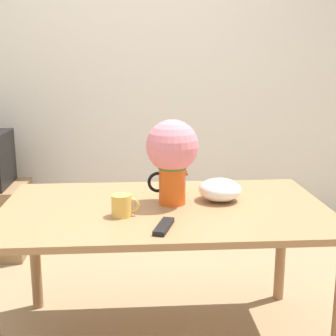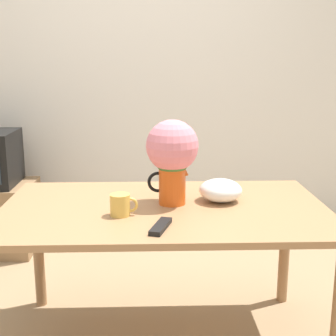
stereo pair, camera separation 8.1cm
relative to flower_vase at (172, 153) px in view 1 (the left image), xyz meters
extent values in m
cube|color=silver|center=(-0.20, 1.66, 0.33)|extent=(8.00, 0.05, 2.60)
cube|color=#A3754C|center=(-0.04, -0.04, -0.26)|extent=(1.54, 0.92, 0.03)
cylinder|color=#A3754C|center=(-0.75, 0.36, -0.62)|extent=(0.06, 0.06, 0.69)
cylinder|color=#A3754C|center=(0.67, 0.36, -0.62)|extent=(0.06, 0.06, 0.69)
cylinder|color=#E05619|center=(0.00, 0.00, -0.15)|extent=(0.13, 0.13, 0.20)
cone|color=#E05619|center=(0.06, 0.00, -0.08)|extent=(0.05, 0.05, 0.05)
torus|color=black|center=(-0.07, 0.00, -0.14)|extent=(0.10, 0.02, 0.10)
sphere|color=#3D7033|center=(0.00, 0.00, -0.01)|extent=(0.19, 0.19, 0.19)
sphere|color=pink|center=(0.00, 0.00, 0.04)|extent=(0.25, 0.25, 0.25)
cylinder|color=gold|center=(-0.24, -0.17, -0.20)|extent=(0.09, 0.09, 0.10)
torus|color=gold|center=(-0.19, -0.17, -0.20)|extent=(0.07, 0.01, 0.07)
ellipsoid|color=white|center=(0.24, 0.03, -0.19)|extent=(0.21, 0.21, 0.11)
cube|color=black|center=(-0.06, -0.34, -0.24)|extent=(0.10, 0.19, 0.02)
camera|label=1|loc=(-0.17, -2.16, 0.43)|focal=50.00mm
camera|label=2|loc=(-0.09, -2.16, 0.43)|focal=50.00mm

